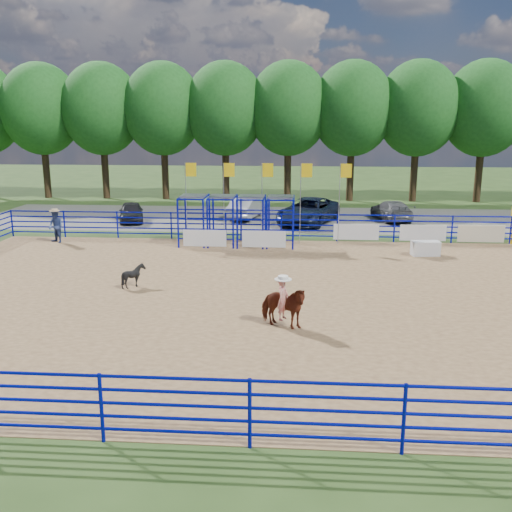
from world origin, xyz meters
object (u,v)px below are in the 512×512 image
Objects in this scene: car_c at (308,211)px; calf at (134,276)px; horse_and_rider at (283,303)px; car_a at (131,212)px; announcer_table at (425,248)px; car_b at (246,208)px; spectator_cowboy at (56,226)px; car_d at (392,210)px.

calf is at bearing -94.81° from car_c.
horse_and_rider is 21.05m from car_a.
announcer_table is 0.32× the size of car_b.
car_a is 0.64× the size of car_c.
car_a reaches higher than announcer_table.
spectator_cowboy is at bearing 175.42° from announcer_table.
announcer_table is 1.41× the size of calf.
car_c is (4.07, -1.62, 0.11)m from car_b.
car_c is at bearing 123.49° from announcer_table.
spectator_cowboy is 6.98m from car_a.
calf is 0.16× the size of car_c.
calf is at bearing 91.82° from car_b.
car_a is at bearing 14.25° from calf.
announcer_table is 9.93m from car_d.
spectator_cowboy is 0.49× the size of car_a.
announcer_table is 0.73× the size of spectator_cowboy.
horse_and_rider is 1.31× the size of spectator_cowboy.
car_a is 7.43m from car_b.
car_c reaches higher than car_a.
car_c is at bearing 6.97° from car_d.
spectator_cowboy is 20.60m from car_d.
car_d is at bearing 72.17° from horse_and_rider.
spectator_cowboy reaches higher than calf.
horse_and_rider is 2.54× the size of calf.
car_d reaches higher than calf.
car_c is (13.40, 6.77, -0.11)m from spectator_cowboy.
horse_and_rider is 7.15m from calf.
announcer_table is 0.36× the size of car_a.
announcer_table is 18.65m from car_a.
announcer_table is 0.55× the size of horse_and_rider.
announcer_table is 9.94m from car_c.
spectator_cowboy is at bearing 37.19° from calf.
spectator_cowboy is at bearing -123.64° from car_a.
horse_and_rider is 0.65× the size of car_a.
spectator_cowboy is (-6.40, 7.76, 0.44)m from calf.
car_c is at bearing 86.65° from horse_and_rider.
car_d is (12.40, 16.17, 0.16)m from calf.
car_c is at bearing 170.35° from car_b.
calf is 10.07m from spectator_cowboy.
car_c is at bearing -28.05° from calf.
car_c is (-5.48, 8.28, 0.44)m from announcer_table.
car_d is at bearing -10.01° from car_a.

